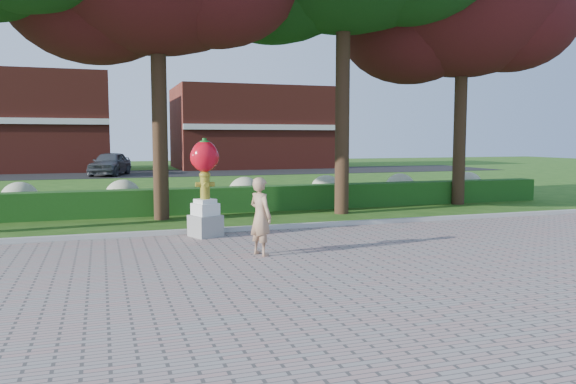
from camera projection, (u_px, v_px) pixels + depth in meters
name	position (u px, v px, depth m)	size (l,w,h in m)	color
ground	(293.00, 255.00, 11.35)	(100.00, 100.00, 0.00)	#214A12
walkway	(390.00, 312.00, 7.57)	(40.00, 14.00, 0.04)	gray
curb	(255.00, 229.00, 14.17)	(40.00, 0.18, 0.15)	#ADADA5
lawn_hedge	(222.00, 200.00, 17.92)	(24.00, 0.70, 0.80)	#1A3F12
hydrangea_row	(232.00, 192.00, 19.03)	(20.10, 1.10, 0.99)	tan
street	(158.00, 173.00, 37.78)	(50.00, 8.00, 0.02)	black
building_left	(6.00, 122.00, 39.96)	(14.00, 8.00, 7.00)	maroon
building_right	(250.00, 128.00, 45.67)	(12.00, 8.00, 6.40)	maroon
tree_far_right	(460.00, 6.00, 19.54)	(7.88, 6.72, 10.21)	black
hydrant_sculpture	(205.00, 185.00, 13.16)	(0.82, 0.82, 2.32)	gray
woman	(261.00, 216.00, 11.08)	(0.57, 0.37, 1.55)	tan
parked_car	(110.00, 163.00, 35.66)	(1.79, 4.44, 1.51)	#44474C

